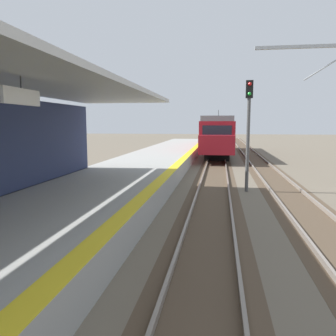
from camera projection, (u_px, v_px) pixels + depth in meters
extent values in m
cube|color=#999993|center=(95.00, 197.00, 12.83)|extent=(5.00, 80.00, 0.90)
cube|color=yellow|center=(153.00, 187.00, 12.44)|extent=(0.50, 80.00, 0.01)
cube|color=white|center=(22.00, 97.00, 7.49)|extent=(0.08, 1.40, 0.36)
cylinder|color=#333333|center=(21.00, 82.00, 7.45)|extent=(0.03, 0.03, 0.27)
cube|color=#4C3D2D|center=(213.00, 192.00, 16.15)|extent=(2.34, 120.00, 0.01)
cube|color=slate|center=(198.00, 190.00, 16.25)|extent=(0.08, 120.00, 0.15)
cube|color=slate|center=(229.00, 190.00, 16.03)|extent=(0.08, 120.00, 0.15)
cube|color=#4C3D2D|center=(288.00, 194.00, 15.63)|extent=(2.34, 120.00, 0.01)
cube|color=slate|center=(272.00, 192.00, 15.73)|extent=(0.08, 120.00, 0.15)
cube|color=slate|center=(304.00, 193.00, 15.51)|extent=(0.08, 120.00, 0.15)
cube|color=maroon|center=(218.00, 135.00, 35.81)|extent=(2.90, 18.00, 2.70)
cube|color=slate|center=(218.00, 120.00, 35.61)|extent=(2.67, 18.00, 0.44)
cube|color=black|center=(217.00, 133.00, 26.92)|extent=(2.32, 0.06, 1.21)
cube|color=maroon|center=(217.00, 145.00, 26.27)|extent=(2.78, 1.60, 1.49)
cube|color=black|center=(232.00, 131.00, 35.54)|extent=(0.04, 15.84, 0.86)
cylinder|color=#333333|center=(218.00, 114.00, 39.05)|extent=(0.06, 0.06, 0.90)
cube|color=black|center=(217.00, 156.00, 30.30)|extent=(2.17, 2.20, 0.72)
cube|color=black|center=(218.00, 147.00, 41.77)|extent=(2.17, 2.20, 0.72)
cylinder|color=#4C4C4C|center=(248.00, 146.00, 15.93)|extent=(0.16, 0.16, 4.40)
cube|color=black|center=(249.00, 89.00, 15.59)|extent=(0.32, 0.24, 0.80)
sphere|color=red|center=(250.00, 84.00, 15.42)|extent=(0.16, 0.16, 0.16)
sphere|color=green|center=(250.00, 94.00, 15.48)|extent=(0.16, 0.16, 0.16)
cube|color=#9EA3A8|center=(306.00, 47.00, 16.25)|extent=(4.80, 0.16, 0.16)
cylinder|color=#9EA3A8|center=(331.00, 63.00, 16.17)|extent=(2.47, 0.07, 1.60)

